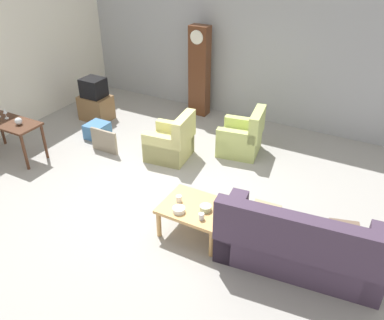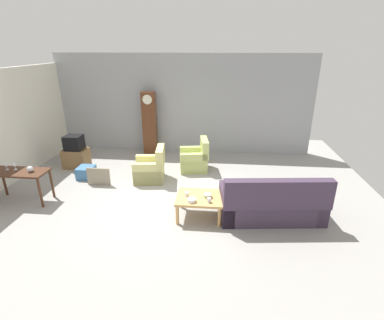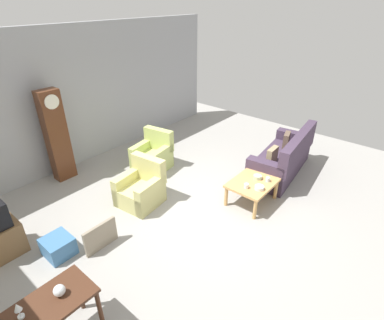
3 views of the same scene
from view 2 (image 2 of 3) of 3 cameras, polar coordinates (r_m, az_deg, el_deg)
ground_plane at (r=6.93m, az=-5.58°, el=-7.85°), size 10.40×10.40×0.00m
garage_door_wall at (r=9.77m, az=-1.86°, el=10.95°), size 8.40×0.16×3.20m
couch_floral at (r=6.25m, az=15.46°, el=-8.39°), size 2.19×1.11×1.04m
armchair_olive_near at (r=7.85m, az=-8.09°, el=-1.83°), size 0.88×0.85×0.92m
armchair_olive_far at (r=8.44m, az=0.60°, el=0.10°), size 0.90×0.88×0.92m
coffee_table_wood at (r=6.09m, az=1.49°, el=-7.79°), size 0.96×0.76×0.47m
console_table_dark at (r=7.68m, az=-30.91°, el=-2.64°), size 1.30×0.56×0.75m
grandfather_clock at (r=9.66m, az=-8.32°, el=7.15°), size 0.44×0.30×2.05m
tv_stand_cabinet at (r=9.29m, az=-21.78°, el=0.35°), size 0.68×0.52×0.56m
tv_crt at (r=9.13m, az=-22.20°, el=3.21°), size 0.48×0.44×0.42m
framed_picture_leaning at (r=7.89m, az=-17.89°, el=-3.13°), size 0.60×0.05×0.47m
storage_box_blue at (r=8.48m, az=-20.08°, el=-2.27°), size 0.42×0.45×0.31m
glass_dome_cloche at (r=7.44m, az=-29.21°, el=-1.55°), size 0.14×0.14×0.14m
cup_white_porcelain at (r=6.05m, az=-1.04°, el=-6.76°), size 0.08×0.08×0.09m
cup_blue_rimmed at (r=5.84m, az=3.38°, el=-7.91°), size 0.08×0.08×0.09m
bowl_white_stacked at (r=5.86m, az=-0.08°, el=-7.90°), size 0.18×0.18×0.07m
bowl_shallow_green at (r=6.03m, az=3.09°, el=-7.02°), size 0.17×0.17×0.08m
wine_glass_mid at (r=7.81m, az=-32.70°, el=-0.83°), size 0.07×0.07×0.18m
wine_glass_short at (r=7.70m, az=-31.55°, el=-0.72°), size 0.08×0.08×0.21m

